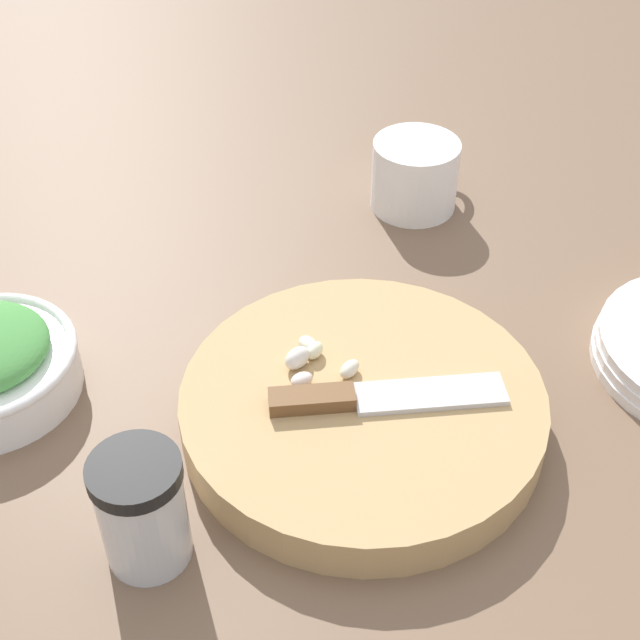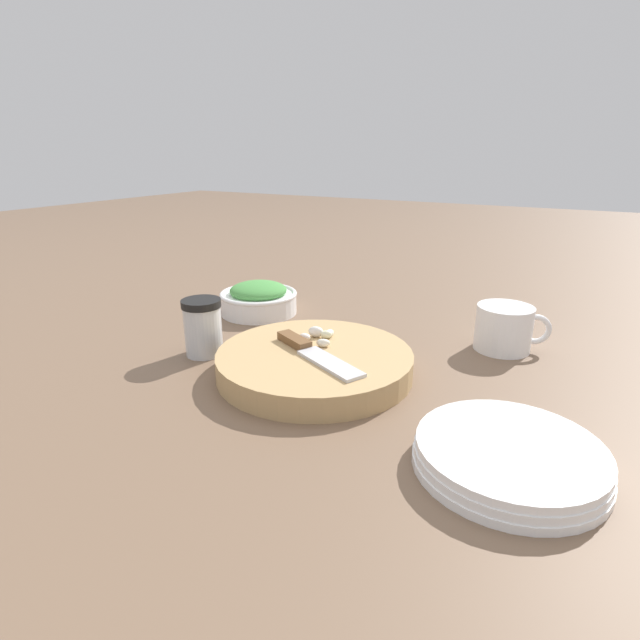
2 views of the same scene
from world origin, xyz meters
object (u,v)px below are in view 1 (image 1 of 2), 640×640
(cutting_board, at_px, (362,409))
(chef_knife, at_px, (373,397))
(spice_jar, at_px, (142,510))
(coffee_mug, at_px, (416,174))
(garlic_cloves, at_px, (313,359))

(cutting_board, height_order, chef_knife, chef_knife)
(chef_knife, bearing_deg, spice_jar, -60.97)
(cutting_board, bearing_deg, coffee_mug, 45.95)
(chef_knife, xyz_separation_m, garlic_cloves, (-0.02, 0.06, 0.00))
(garlic_cloves, bearing_deg, cutting_board, -69.99)
(chef_knife, bearing_deg, cutting_board, -145.15)
(garlic_cloves, bearing_deg, coffee_mug, 37.61)
(cutting_board, xyz_separation_m, spice_jar, (-0.20, -0.02, 0.03))
(chef_knife, height_order, spice_jar, spice_jar)
(cutting_board, height_order, coffee_mug, coffee_mug)
(cutting_board, bearing_deg, spice_jar, -173.93)
(garlic_cloves, xyz_separation_m, coffee_mug, (0.25, 0.19, -0.01))
(spice_jar, distance_m, coffee_mug, 0.51)
(coffee_mug, bearing_deg, cutting_board, -134.05)
(coffee_mug, bearing_deg, spice_jar, -148.75)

